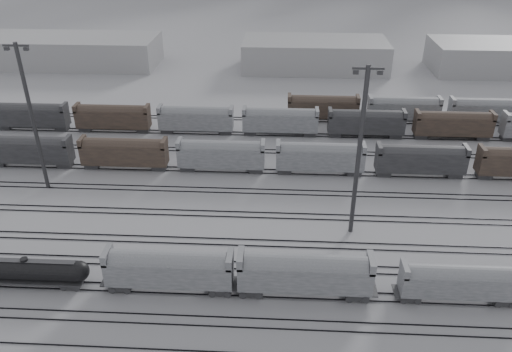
# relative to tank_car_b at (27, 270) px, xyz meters

# --- Properties ---
(ground) EXTENTS (900.00, 900.00, 0.00)m
(ground) POSITION_rel_tank_car_b_xyz_m (29.05, -1.00, -2.20)
(ground) COLOR #A7A7AC
(ground) RESTS_ON ground
(tracks) EXTENTS (220.00, 71.50, 0.16)m
(tracks) POSITION_rel_tank_car_b_xyz_m (29.05, 16.50, -2.12)
(tracks) COLOR black
(tracks) RESTS_ON ground
(tank_car_b) EXTENTS (15.39, 2.56, 3.80)m
(tank_car_b) POSITION_rel_tank_car_b_xyz_m (0.00, 0.00, 0.00)
(tank_car_b) COLOR #242427
(tank_car_b) RESTS_ON ground
(hopper_car_a) EXTENTS (15.20, 3.02, 5.44)m
(hopper_car_a) POSITION_rel_tank_car_b_xyz_m (17.49, -0.00, 1.16)
(hopper_car_a) COLOR #242427
(hopper_car_a) RESTS_ON ground
(hopper_car_b) EXTENTS (15.72, 3.12, 5.62)m
(hopper_car_b) POSITION_rel_tank_car_b_xyz_m (33.48, 0.00, 1.27)
(hopper_car_b) COLOR #242427
(hopper_car_b) RESTS_ON ground
(hopper_car_c) EXTENTS (13.58, 2.70, 4.86)m
(hopper_car_c) POSITION_rel_tank_car_b_xyz_m (51.33, 0.00, 0.80)
(hopper_car_c) COLOR #242427
(hopper_car_c) RESTS_ON ground
(light_mast_b) EXTENTS (3.82, 0.61, 23.86)m
(light_mast_b) POSITION_rel_tank_car_b_xyz_m (-7.88, 23.50, 10.46)
(light_mast_b) COLOR #353538
(light_mast_b) RESTS_ON ground
(light_mast_c) EXTENTS (3.88, 0.62, 24.23)m
(light_mast_c) POSITION_rel_tank_car_b_xyz_m (40.56, 13.65, 10.65)
(light_mast_c) COLOR #353538
(light_mast_c) RESTS_ON ground
(bg_string_near) EXTENTS (151.00, 3.00, 5.60)m
(bg_string_near) POSITION_rel_tank_car_b_xyz_m (37.05, 31.00, 0.60)
(bg_string_near) COLOR gray
(bg_string_near) RESTS_ON ground
(bg_string_mid) EXTENTS (151.00, 3.00, 5.60)m
(bg_string_mid) POSITION_rel_tank_car_b_xyz_m (47.05, 47.00, 0.60)
(bg_string_mid) COLOR #242427
(bg_string_mid) RESTS_ON ground
(bg_string_far) EXTENTS (66.00, 3.00, 5.60)m
(bg_string_far) POSITION_rel_tank_car_b_xyz_m (64.55, 55.00, 0.60)
(bg_string_far) COLOR #4D3D31
(bg_string_far) RESTS_ON ground
(warehouse_left) EXTENTS (50.00, 18.00, 8.00)m
(warehouse_left) POSITION_rel_tank_car_b_xyz_m (-30.95, 94.00, 1.80)
(warehouse_left) COLOR gray
(warehouse_left) RESTS_ON ground
(warehouse_mid) EXTENTS (40.00, 18.00, 8.00)m
(warehouse_mid) POSITION_rel_tank_car_b_xyz_m (39.05, 94.00, 1.80)
(warehouse_mid) COLOR gray
(warehouse_mid) RESTS_ON ground
(warehouse_right) EXTENTS (35.00, 18.00, 8.00)m
(warehouse_right) POSITION_rel_tank_car_b_xyz_m (89.05, 94.00, 1.80)
(warehouse_right) COLOR gray
(warehouse_right) RESTS_ON ground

